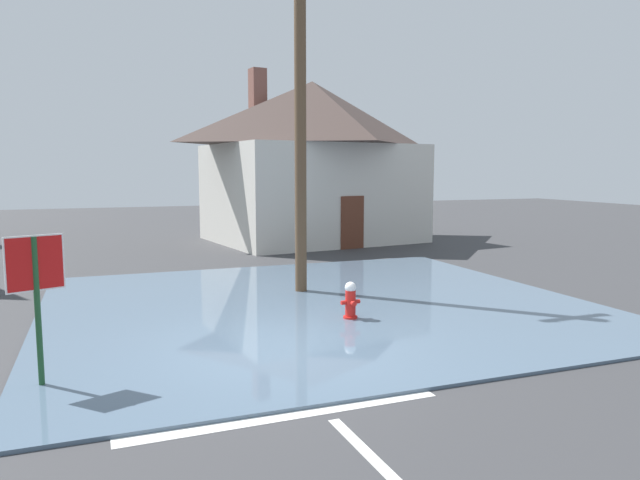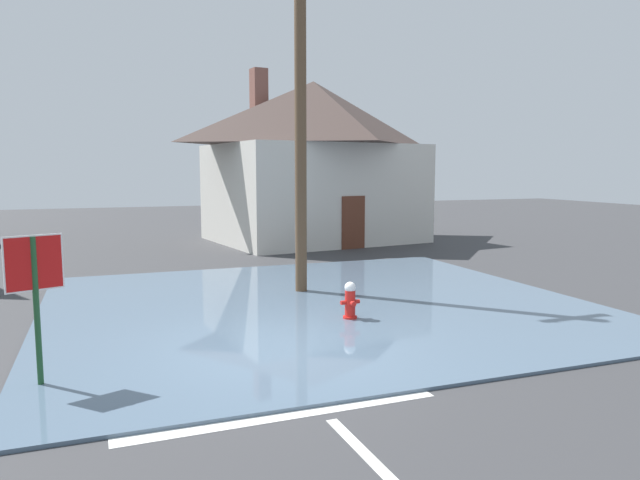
% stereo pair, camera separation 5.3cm
% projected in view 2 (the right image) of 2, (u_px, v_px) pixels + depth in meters
% --- Properties ---
extents(ground_plane, '(80.00, 80.00, 0.10)m').
position_uv_depth(ground_plane, '(283.00, 354.00, 9.74)').
color(ground_plane, '#38383A').
extents(flood_puddle, '(11.50, 10.54, 0.05)m').
position_uv_depth(flood_puddle, '(318.00, 304.00, 12.98)').
color(flood_puddle, '#4C6075').
rests_on(flood_puddle, ground).
extents(lane_stop_bar, '(4.08, 0.37, 0.01)m').
position_uv_depth(lane_stop_bar, '(285.00, 415.00, 7.18)').
color(lane_stop_bar, silver).
rests_on(lane_stop_bar, ground).
extents(lane_center_stripe, '(0.22, 2.97, 0.01)m').
position_uv_depth(lane_center_stripe, '(391.00, 480.00, 5.68)').
color(lane_center_stripe, silver).
rests_on(lane_center_stripe, ground).
extents(stop_sign_near, '(0.72, 0.29, 2.12)m').
position_uv_depth(stop_sign_near, '(35.00, 280.00, 7.91)').
color(stop_sign_near, '#1E4C28').
rests_on(stop_sign_near, ground).
extents(fire_hydrant, '(0.40, 0.34, 0.79)m').
position_uv_depth(fire_hydrant, '(350.00, 302.00, 11.62)').
color(fire_hydrant, red).
rests_on(fire_hydrant, ground).
extents(utility_pole, '(1.60, 0.28, 8.34)m').
position_uv_depth(utility_pole, '(301.00, 112.00, 13.79)').
color(utility_pole, brown).
rests_on(utility_pole, ground).
extents(house, '(9.39, 7.95, 7.12)m').
position_uv_depth(house, '(313.00, 159.00, 24.55)').
color(house, beige).
rests_on(house, ground).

